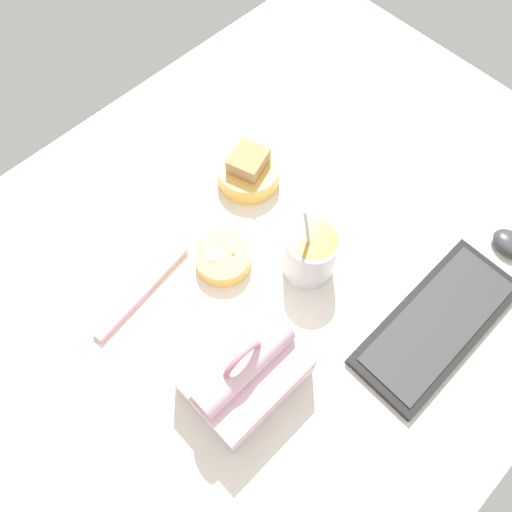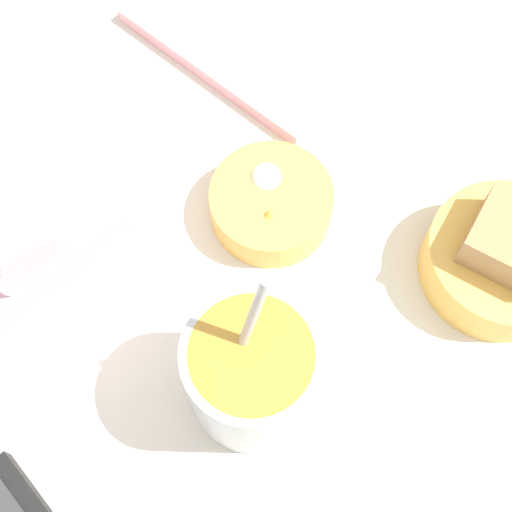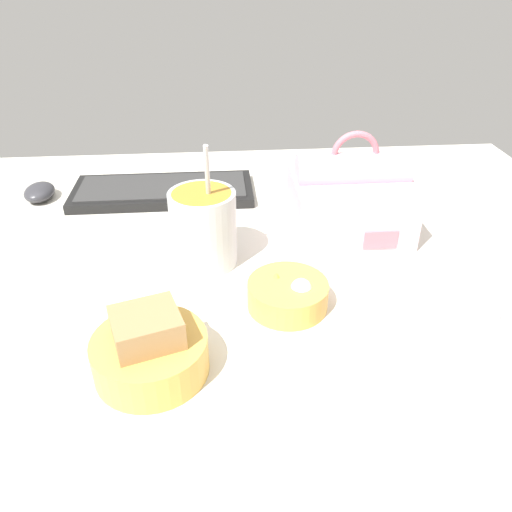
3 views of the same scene
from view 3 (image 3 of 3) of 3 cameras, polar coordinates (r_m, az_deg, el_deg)
name	(u,v)px [view 3 (image 3 of 3)]	position (r cm, az deg, el deg)	size (l,w,h in cm)	color
desk_surface	(213,290)	(74.24, -4.95, -3.84)	(140.00, 110.00, 2.00)	silver
keyboard	(163,191)	(101.06, -10.56, 7.36)	(35.09, 14.58, 2.10)	black
lunch_bag	(350,200)	(85.19, 10.71, 6.35)	(19.36, 15.50, 17.92)	beige
soup_cup	(204,227)	(75.76, -6.01, 3.30)	(10.01, 10.01, 19.76)	silver
bento_bowl_sandwich	(150,350)	(59.14, -12.02, -10.51)	(13.30, 13.30, 8.28)	#EAB24C
bento_bowl_snacks	(288,294)	(68.18, 3.63, -4.30)	(11.03, 11.03, 4.85)	#EAB24C
computer_mouse	(39,192)	(106.30, -23.51, 6.73)	(5.60, 7.65, 3.04)	#333338
chopstick_case	(414,324)	(68.12, 17.58, -7.38)	(23.94, 5.58, 1.60)	pink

